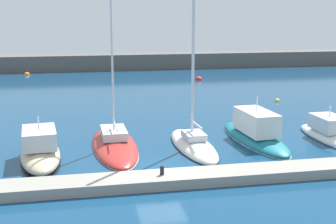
{
  "coord_description": "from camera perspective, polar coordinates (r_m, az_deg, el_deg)",
  "views": [
    {
      "loc": [
        -4.02,
        -22.35,
        8.08
      ],
      "look_at": [
        1.42,
        5.41,
        1.89
      ],
      "focal_mm": 48.62,
      "sensor_mm": 36.0,
      "label": 1
    }
  ],
  "objects": [
    {
      "name": "dock_pier",
      "position": [
        22.08,
        0.13,
        -8.42
      ],
      "size": [
        37.03,
        1.75,
        0.5
      ],
      "primitive_type": "cube",
      "color": "gray",
      "rests_on": "ground_plane"
    },
    {
      "name": "mooring_buoy_red",
      "position": [
        55.89,
        3.89,
        4.01
      ],
      "size": [
        0.9,
        0.9,
        0.9
      ],
      "primitive_type": "sphere",
      "color": "red",
      "rests_on": "ground_plane"
    },
    {
      "name": "breakwater_seawall",
      "position": [
        67.03,
        -7.64,
        6.26
      ],
      "size": [
        108.0,
        3.83,
        2.2
      ],
      "primitive_type": "cube",
      "color": "#5B5651",
      "rests_on": "ground_plane"
    },
    {
      "name": "sailboat_ivory_fifth",
      "position": [
        27.86,
        3.18,
        -3.92
      ],
      "size": [
        2.41,
        7.44,
        13.68
      ],
      "rotation": [
        0.0,
        0.0,
        1.62
      ],
      "color": "silver",
      "rests_on": "ground_plane"
    },
    {
      "name": "ground_plane",
      "position": [
        24.11,
        -0.85,
        -7.24
      ],
      "size": [
        120.0,
        120.0,
        0.0
      ],
      "primitive_type": "plane",
      "color": "navy"
    },
    {
      "name": "motorboat_teal_sixth",
      "position": [
        29.79,
        10.82,
        -2.58
      ],
      "size": [
        2.95,
        8.56,
        3.21
      ],
      "rotation": [
        0.0,
        0.0,
        1.63
      ],
      "color": "#19707F",
      "rests_on": "ground_plane"
    },
    {
      "name": "sailboat_red_fourth",
      "position": [
        28.14,
        -6.71,
        -4.0
      ],
      "size": [
        2.88,
        9.13,
        17.25
      ],
      "rotation": [
        0.0,
        0.0,
        1.59
      ],
      "color": "#B72D28",
      "rests_on": "ground_plane"
    },
    {
      "name": "motorboat_sand_third",
      "position": [
        26.43,
        -15.74,
        -4.68
      ],
      "size": [
        2.82,
        6.86,
        2.74
      ],
      "rotation": [
        0.0,
        0.0,
        1.67
      ],
      "color": "beige",
      "rests_on": "ground_plane"
    },
    {
      "name": "mooring_buoy_orange",
      "position": [
        63.33,
        -17.26,
        4.46
      ],
      "size": [
        0.77,
        0.77,
        0.77
      ],
      "primitive_type": "sphere",
      "color": "orange",
      "rests_on": "ground_plane"
    },
    {
      "name": "motorboat_white_seventh",
      "position": [
        31.27,
        19.71,
        -2.72
      ],
      "size": [
        2.16,
        7.12,
        2.52
      ],
      "rotation": [
        0.0,
        0.0,
        1.6
      ],
      "color": "white",
      "rests_on": "ground_plane"
    },
    {
      "name": "mooring_buoy_yellow",
      "position": [
        43.55,
        13.54,
        1.31
      ],
      "size": [
        0.55,
        0.55,
        0.55
      ],
      "primitive_type": "sphere",
      "color": "yellow",
      "rests_on": "ground_plane"
    },
    {
      "name": "dock_bollard",
      "position": [
        21.86,
        -0.76,
        -7.33
      ],
      "size": [
        0.2,
        0.2,
        0.44
      ],
      "primitive_type": "cylinder",
      "color": "black",
      "rests_on": "dock_pier"
    }
  ]
}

